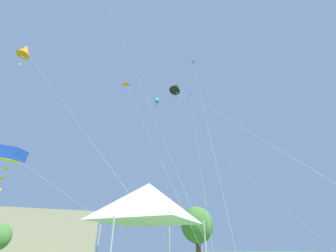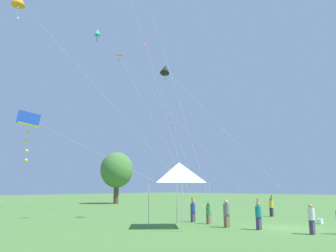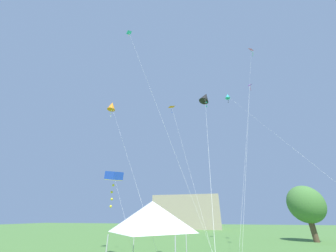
{
  "view_description": "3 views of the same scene",
  "coord_description": "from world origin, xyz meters",
  "px_view_note": "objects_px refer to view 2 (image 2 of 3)",
  "views": [
    {
      "loc": [
        -7.36,
        -2.97,
        2.2
      ],
      "look_at": [
        -0.96,
        12.6,
        11.28
      ],
      "focal_mm": 24.0,
      "sensor_mm": 36.0,
      "label": 1
    },
    {
      "loc": [
        -22.5,
        -9.29,
        2.71
      ],
      "look_at": [
        -1.4,
        9.59,
        8.02
      ],
      "focal_mm": 35.0,
      "sensor_mm": 36.0,
      "label": 2
    },
    {
      "loc": [
        -1.41,
        -4.49,
        3.72
      ],
      "look_at": [
        -5.36,
        12.31,
        12.08
      ],
      "focal_mm": 20.0,
      "sensor_mm": 36.0,
      "label": 3
    }
  ],
  "objects_px": {
    "kite_orange_delta_5": "(121,58)",
    "person_green_shirt": "(209,212)",
    "kite_purple_delta_2": "(145,48)",
    "person_white_shirt": "(311,218)",
    "person_teal_shirt": "(258,214)",
    "person_yellow_shirt": "(271,206)",
    "kite_cyan_diamond_1": "(97,32)",
    "kite_blue_box_4": "(28,120)",
    "person_grey_shirt": "(226,212)",
    "kite_black_diamond_7": "(165,69)",
    "person_blue_shirt": "(193,210)",
    "cooler_box": "(320,221)",
    "festival_tent": "(179,173)"
  },
  "relations": [
    {
      "from": "kite_orange_delta_5",
      "to": "person_green_shirt",
      "type": "bearing_deg",
      "value": -63.21
    },
    {
      "from": "kite_purple_delta_2",
      "to": "kite_orange_delta_5",
      "type": "height_order",
      "value": "kite_purple_delta_2"
    },
    {
      "from": "person_white_shirt",
      "to": "person_teal_shirt",
      "type": "height_order",
      "value": "person_teal_shirt"
    },
    {
      "from": "person_yellow_shirt",
      "to": "kite_cyan_diamond_1",
      "type": "distance_m",
      "value": 32.55
    },
    {
      "from": "person_green_shirt",
      "to": "kite_blue_box_4",
      "type": "bearing_deg",
      "value": -95.38
    },
    {
      "from": "person_green_shirt",
      "to": "person_grey_shirt",
      "type": "bearing_deg",
      "value": 10.84
    },
    {
      "from": "person_grey_shirt",
      "to": "kite_purple_delta_2",
      "type": "relative_size",
      "value": 0.09
    },
    {
      "from": "kite_blue_box_4",
      "to": "kite_black_diamond_7",
      "type": "xyz_separation_m",
      "value": [
        10.41,
        -4.16,
        5.79
      ]
    },
    {
      "from": "person_blue_shirt",
      "to": "kite_blue_box_4",
      "type": "height_order",
      "value": "kite_blue_box_4"
    },
    {
      "from": "kite_blue_box_4",
      "to": "kite_orange_delta_5",
      "type": "xyz_separation_m",
      "value": [
        6.89,
        -1.98,
        6.45
      ]
    },
    {
      "from": "person_grey_shirt",
      "to": "kite_purple_delta_2",
      "type": "distance_m",
      "value": 26.26
    },
    {
      "from": "person_yellow_shirt",
      "to": "kite_black_diamond_7",
      "type": "bearing_deg",
      "value": -124.06
    },
    {
      "from": "person_teal_shirt",
      "to": "person_blue_shirt",
      "type": "distance_m",
      "value": 6.19
    },
    {
      "from": "person_green_shirt",
      "to": "kite_purple_delta_2",
      "type": "xyz_separation_m",
      "value": [
        6.51,
        13.86,
        19.54
      ]
    },
    {
      "from": "person_teal_shirt",
      "to": "person_yellow_shirt",
      "type": "bearing_deg",
      "value": 113.05
    },
    {
      "from": "person_teal_shirt",
      "to": "kite_black_diamond_7",
      "type": "distance_m",
      "value": 15.32
    },
    {
      "from": "person_white_shirt",
      "to": "person_blue_shirt",
      "type": "distance_m",
      "value": 9.47
    },
    {
      "from": "person_grey_shirt",
      "to": "cooler_box",
      "type": "bearing_deg",
      "value": 55.32
    },
    {
      "from": "kite_cyan_diamond_1",
      "to": "festival_tent",
      "type": "bearing_deg",
      "value": -109.58
    },
    {
      "from": "festival_tent",
      "to": "person_green_shirt",
      "type": "distance_m",
      "value": 4.27
    },
    {
      "from": "person_white_shirt",
      "to": "person_grey_shirt",
      "type": "distance_m",
      "value": 5.55
    },
    {
      "from": "person_grey_shirt",
      "to": "kite_black_diamond_7",
      "type": "height_order",
      "value": "kite_black_diamond_7"
    },
    {
      "from": "kite_cyan_diamond_1",
      "to": "person_grey_shirt",
      "type": "bearing_deg",
      "value": -102.77
    },
    {
      "from": "person_blue_shirt",
      "to": "kite_blue_box_4",
      "type": "bearing_deg",
      "value": -43.59
    },
    {
      "from": "kite_cyan_diamond_1",
      "to": "person_teal_shirt",
      "type": "bearing_deg",
      "value": -101.0
    },
    {
      "from": "festival_tent",
      "to": "cooler_box",
      "type": "height_order",
      "value": "festival_tent"
    },
    {
      "from": "kite_purple_delta_2",
      "to": "kite_black_diamond_7",
      "type": "xyz_separation_m",
      "value": [
        -6.39,
        -9.3,
        -7.02
      ]
    },
    {
      "from": "festival_tent",
      "to": "kite_purple_delta_2",
      "type": "xyz_separation_m",
      "value": [
        9.66,
        13.61,
        16.68
      ]
    },
    {
      "from": "kite_cyan_diamond_1",
      "to": "kite_black_diamond_7",
      "type": "xyz_separation_m",
      "value": [
        -4.27,
        -16.88,
        -10.89
      ]
    },
    {
      "from": "kite_blue_box_4",
      "to": "kite_cyan_diamond_1",
      "type": "bearing_deg",
      "value": 40.92
    },
    {
      "from": "kite_blue_box_4",
      "to": "cooler_box",
      "type": "bearing_deg",
      "value": -43.07
    },
    {
      "from": "kite_blue_box_4",
      "to": "person_blue_shirt",
      "type": "bearing_deg",
      "value": -33.4
    },
    {
      "from": "festival_tent",
      "to": "person_grey_shirt",
      "type": "height_order",
      "value": "festival_tent"
    },
    {
      "from": "person_yellow_shirt",
      "to": "person_teal_shirt",
      "type": "bearing_deg",
      "value": -73.75
    },
    {
      "from": "person_teal_shirt",
      "to": "kite_orange_delta_5",
      "type": "bearing_deg",
      "value": -163.19
    },
    {
      "from": "person_teal_shirt",
      "to": "kite_cyan_diamond_1",
      "type": "height_order",
      "value": "kite_cyan_diamond_1"
    },
    {
      "from": "kite_purple_delta_2",
      "to": "cooler_box",
      "type": "bearing_deg",
      "value": -92.41
    },
    {
      "from": "cooler_box",
      "to": "person_grey_shirt",
      "type": "relative_size",
      "value": 0.29
    },
    {
      "from": "cooler_box",
      "to": "person_yellow_shirt",
      "type": "height_order",
      "value": "person_yellow_shirt"
    },
    {
      "from": "cooler_box",
      "to": "person_blue_shirt",
      "type": "distance_m",
      "value": 9.59
    },
    {
      "from": "person_white_shirt",
      "to": "kite_purple_delta_2",
      "type": "height_order",
      "value": "kite_purple_delta_2"
    },
    {
      "from": "cooler_box",
      "to": "person_green_shirt",
      "type": "distance_m",
      "value": 8.42
    },
    {
      "from": "kite_cyan_diamond_1",
      "to": "kite_orange_delta_5",
      "type": "bearing_deg",
      "value": -117.9
    },
    {
      "from": "person_green_shirt",
      "to": "kite_orange_delta_5",
      "type": "distance_m",
      "value": 15.19
    },
    {
      "from": "person_grey_shirt",
      "to": "person_teal_shirt",
      "type": "xyz_separation_m",
      "value": [
        0.33,
        -2.21,
        -0.03
      ]
    },
    {
      "from": "person_green_shirt",
      "to": "kite_orange_delta_5",
      "type": "bearing_deg",
      "value": -118.31
    },
    {
      "from": "kite_cyan_diamond_1",
      "to": "kite_purple_delta_2",
      "type": "distance_m",
      "value": 8.78
    },
    {
      "from": "person_grey_shirt",
      "to": "kite_orange_delta_5",
      "type": "xyz_separation_m",
      "value": [
        -2.43,
        8.91,
        13.05
      ]
    },
    {
      "from": "person_white_shirt",
      "to": "kite_blue_box_4",
      "type": "height_order",
      "value": "kite_blue_box_4"
    },
    {
      "from": "person_white_shirt",
      "to": "kite_blue_box_4",
      "type": "relative_size",
      "value": 0.12
    }
  ]
}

